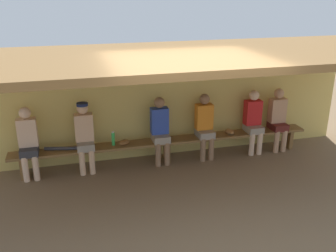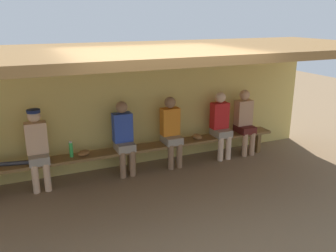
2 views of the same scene
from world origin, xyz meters
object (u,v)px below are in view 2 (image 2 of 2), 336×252
at_px(player_in_red, 221,123).
at_px(player_shirtless_tan, 245,119).
at_px(baseball_bat, 17,163).
at_px(player_in_white, 37,145).
at_px(baseball_glove_tan, 197,137).
at_px(baseball_glove_worn, 84,153).
at_px(player_near_post, 171,129).
at_px(water_bottle_clear, 71,149).
at_px(player_in_blue, 124,135).
at_px(bench, 131,152).

relative_size(player_in_red, player_shirtless_tan, 1.00).
relative_size(player_in_red, baseball_bat, 1.60).
xyz_separation_m(player_in_white, baseball_glove_tan, (2.94, -0.01, -0.24)).
xyz_separation_m(player_in_white, baseball_bat, (-0.34, -0.00, -0.25)).
bearing_deg(player_in_white, baseball_glove_worn, -1.03).
height_order(player_near_post, water_bottle_clear, player_near_post).
xyz_separation_m(player_near_post, baseball_bat, (-2.73, -0.00, -0.24)).
bearing_deg(player_in_red, player_in_blue, 180.00).
bearing_deg(player_in_blue, player_in_white, 179.98).
height_order(bench, baseball_glove_tan, baseball_glove_tan).
distance_m(bench, baseball_bat, 1.93).
xyz_separation_m(player_in_blue, player_shirtless_tan, (2.58, 0.00, 0.00)).
bearing_deg(player_in_blue, baseball_glove_tan, -0.41).
height_order(player_near_post, player_in_white, player_in_white).
distance_m(player_in_blue, baseball_glove_tan, 1.50).
relative_size(bench, water_bottle_clear, 21.67).
xyz_separation_m(player_in_blue, player_in_white, (-1.46, 0.00, 0.02)).
relative_size(player_in_blue, player_shirtless_tan, 1.00).
height_order(player_in_blue, baseball_bat, player_in_blue).
bearing_deg(player_shirtless_tan, baseball_bat, -179.96).
height_order(player_in_red, baseball_bat, player_in_red).
xyz_separation_m(player_near_post, water_bottle_clear, (-1.86, 0.01, -0.14)).
distance_m(player_in_red, baseball_glove_worn, 2.74).
bearing_deg(baseball_glove_tan, player_in_red, 86.69).
xyz_separation_m(player_in_red, baseball_bat, (-3.81, -0.00, -0.24)).
relative_size(player_near_post, player_shirtless_tan, 1.00).
bearing_deg(bench, baseball_glove_tan, -0.32).
bearing_deg(baseball_glove_worn, player_in_white, -37.78).
relative_size(bench, player_shirtless_tan, 4.49).
bearing_deg(water_bottle_clear, bench, -0.77).
bearing_deg(baseball_glove_worn, baseball_bat, -37.26).
distance_m(player_in_blue, player_in_red, 2.01).
distance_m(player_in_red, water_bottle_clear, 2.94).
bearing_deg(player_in_white, player_in_blue, -0.02).
bearing_deg(player_in_blue, water_bottle_clear, 179.31).
height_order(bench, player_in_white, player_in_white).
relative_size(player_in_blue, player_in_red, 1.00).
distance_m(player_near_post, player_shirtless_tan, 1.65).
relative_size(player_in_white, water_bottle_clear, 4.86).
relative_size(baseball_glove_worn, baseball_glove_tan, 1.00).
distance_m(player_near_post, player_in_white, 2.39).
xyz_separation_m(baseball_glove_worn, baseball_glove_tan, (2.20, 0.00, 0.00)).
relative_size(bench, player_in_white, 4.46).
bearing_deg(baseball_glove_tan, bench, -94.76).
bearing_deg(player_near_post, bench, -179.78).
height_order(baseball_glove_worn, baseball_bat, baseball_glove_worn).
xyz_separation_m(player_in_blue, player_in_red, (2.01, 0.00, 0.00)).
bearing_deg(baseball_bat, player_in_blue, 12.85).
relative_size(player_in_white, baseball_glove_tan, 5.60).
bearing_deg(player_in_blue, bench, -1.32).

